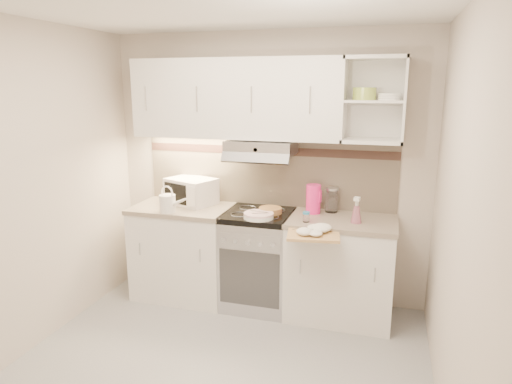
% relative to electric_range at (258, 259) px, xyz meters
% --- Properties ---
extents(ground, '(3.00, 3.00, 0.00)m').
position_rel_electric_range_xyz_m(ground, '(0.00, -1.10, -0.45)').
color(ground, '#97989A').
rests_on(ground, ground).
extents(room_shell, '(3.04, 2.84, 2.52)m').
position_rel_electric_range_xyz_m(room_shell, '(0.00, -0.73, 1.18)').
color(room_shell, beige).
rests_on(room_shell, ground).
extents(base_cabinet_left, '(0.90, 0.60, 0.86)m').
position_rel_electric_range_xyz_m(base_cabinet_left, '(-0.75, 0.00, -0.02)').
color(base_cabinet_left, white).
rests_on(base_cabinet_left, ground).
extents(worktop_left, '(0.92, 0.62, 0.04)m').
position_rel_electric_range_xyz_m(worktop_left, '(-0.75, 0.00, 0.43)').
color(worktop_left, gray).
rests_on(worktop_left, base_cabinet_left).
extents(base_cabinet_right, '(0.90, 0.60, 0.86)m').
position_rel_electric_range_xyz_m(base_cabinet_right, '(0.75, 0.00, -0.02)').
color(base_cabinet_right, white).
rests_on(base_cabinet_right, ground).
extents(worktop_right, '(0.92, 0.62, 0.04)m').
position_rel_electric_range_xyz_m(worktop_right, '(0.75, 0.00, 0.43)').
color(worktop_right, gray).
rests_on(worktop_right, base_cabinet_right).
extents(electric_range, '(0.60, 0.60, 0.90)m').
position_rel_electric_range_xyz_m(electric_range, '(0.00, 0.00, 0.00)').
color(electric_range, '#B7B7BC').
rests_on(electric_range, ground).
extents(microwave, '(0.52, 0.46, 0.25)m').
position_rel_electric_range_xyz_m(microwave, '(-0.71, 0.12, 0.57)').
color(microwave, white).
rests_on(microwave, worktop_left).
extents(watering_can, '(0.29, 0.15, 0.24)m').
position_rel_electric_range_xyz_m(watering_can, '(-0.78, -0.22, 0.54)').
color(watering_can, white).
rests_on(watering_can, worktop_left).
extents(plate_stack, '(0.26, 0.26, 0.05)m').
position_rel_electric_range_xyz_m(plate_stack, '(0.05, -0.18, 0.47)').
color(plate_stack, white).
rests_on(plate_stack, electric_range).
extents(bread_loaf, '(0.21, 0.21, 0.05)m').
position_rel_electric_range_xyz_m(bread_loaf, '(0.11, 0.00, 0.47)').
color(bread_loaf, '#A6764C').
rests_on(bread_loaf, electric_range).
extents(pink_pitcher, '(0.14, 0.13, 0.26)m').
position_rel_electric_range_xyz_m(pink_pitcher, '(0.48, 0.12, 0.58)').
color(pink_pitcher, '#FF2282').
rests_on(pink_pitcher, worktop_right).
extents(glass_jar, '(0.12, 0.12, 0.22)m').
position_rel_electric_range_xyz_m(glass_jar, '(0.63, 0.20, 0.56)').
color(glass_jar, white).
rests_on(glass_jar, worktop_right).
extents(spice_jar, '(0.06, 0.06, 0.09)m').
position_rel_electric_range_xyz_m(spice_jar, '(0.47, -0.17, 0.49)').
color(spice_jar, silver).
rests_on(spice_jar, worktop_right).
extents(spray_bottle, '(0.09, 0.09, 0.24)m').
position_rel_electric_range_xyz_m(spray_bottle, '(0.87, -0.08, 0.54)').
color(spray_bottle, pink).
rests_on(spray_bottle, worktop_right).
extents(cutting_board, '(0.45, 0.42, 0.02)m').
position_rel_electric_range_xyz_m(cutting_board, '(0.56, -0.38, 0.42)').
color(cutting_board, '#A3864B').
rests_on(cutting_board, base_cabinet_right).
extents(dish_towel, '(0.29, 0.25, 0.07)m').
position_rel_electric_range_xyz_m(dish_towel, '(0.55, -0.40, 0.47)').
color(dish_towel, silver).
rests_on(dish_towel, cutting_board).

